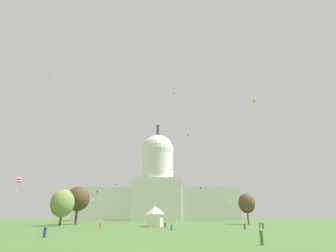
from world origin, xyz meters
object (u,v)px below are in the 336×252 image
object	(u,v)px
kite_blue_mid	(200,188)
kite_yellow_high	(253,101)
kite_pink_low	(17,180)
person_olive_lawn_far_right	(260,237)
person_teal_back_right	(262,226)
tree_east_far	(245,203)
kite_orange_high	(187,135)
person_olive_deep_crowd	(259,225)
kite_magenta_mid	(160,175)
kite_white_low	(92,200)
kite_violet_low	(96,192)
person_navy_mid_left	(43,232)
person_orange_near_tree_west	(99,226)
tree_west_near	(61,203)
kite_lime_high	(116,140)
person_maroon_front_right	(164,225)
kite_red_high	(173,95)
kite_gold_low	(229,201)
capitol_building	(156,192)
person_purple_back_center	(244,227)
person_teal_mid_center	(170,228)
kite_green_low	(116,185)
kite_black_high	(49,74)
kite_turquoise_low	(169,172)
tree_west_far	(77,199)

from	to	relation	value
kite_blue_mid	kite_yellow_high	size ratio (longest dim) A/B	1.33
kite_blue_mid	kite_pink_low	world-z (taller)	kite_blue_mid
person_olive_lawn_far_right	person_teal_back_right	bearing A→B (deg)	-102.53
tree_east_far	kite_orange_high	xyz separation A→B (m)	(-22.23, 4.24, 29.71)
person_olive_deep_crowd	kite_magenta_mid	world-z (taller)	kite_magenta_mid
kite_blue_mid	person_olive_lawn_far_right	bearing A→B (deg)	-178.84
person_olive_deep_crowd	kite_white_low	distance (m)	95.29
kite_orange_high	kite_violet_low	size ratio (longest dim) A/B	0.73
person_navy_mid_left	person_orange_near_tree_west	bearing A→B (deg)	-18.82
tree_west_near	kite_lime_high	distance (m)	88.04
person_maroon_front_right	kite_red_high	xyz separation A→B (m)	(3.68, 24.83, 53.53)
kite_violet_low	kite_gold_low	bearing A→B (deg)	54.86
kite_red_high	capitol_building	bearing A→B (deg)	-46.62
person_purple_back_center	kite_lime_high	world-z (taller)	kite_lime_high
person_teal_mid_center	kite_green_low	xyz separation A→B (m)	(-25.26, 65.52, 16.62)
person_navy_mid_left	kite_green_low	world-z (taller)	kite_green_low
person_teal_mid_center	kite_green_low	size ratio (longest dim) A/B	0.61
person_olive_deep_crowd	kite_black_high	world-z (taller)	kite_black_high
kite_red_high	kite_pink_low	world-z (taller)	kite_red_high
kite_gold_low	person_orange_near_tree_west	bearing A→B (deg)	58.32
person_navy_mid_left	kite_violet_low	distance (m)	122.63
person_navy_mid_left	kite_violet_low	world-z (taller)	kite_violet_low
person_teal_mid_center	person_orange_near_tree_west	distance (m)	20.49
kite_turquoise_low	kite_green_low	bearing A→B (deg)	-117.70
kite_violet_low	kite_white_low	world-z (taller)	kite_violet_low
kite_green_low	tree_west_far	bearing A→B (deg)	-168.08
kite_pink_low	person_olive_deep_crowd	bearing A→B (deg)	174.47
person_navy_mid_left	tree_east_far	bearing A→B (deg)	-53.36
tree_east_far	person_teal_back_right	xyz separation A→B (m)	(-6.50, -35.66, -7.24)
kite_green_low	person_teal_mid_center	bearing A→B (deg)	-114.28
person_maroon_front_right	person_olive_lawn_far_right	bearing A→B (deg)	-11.06
person_olive_lawn_far_right	kite_gold_low	distance (m)	124.47
tree_west_near	person_maroon_front_right	world-z (taller)	tree_west_near
tree_west_far	kite_blue_mid	bearing A→B (deg)	47.18
kite_violet_low	kite_yellow_high	xyz separation A→B (m)	(75.68, -70.30, 28.14)
kite_gold_low	kite_turquoise_low	size ratio (longest dim) A/B	0.33
kite_magenta_mid	kite_orange_high	bearing A→B (deg)	91.10
person_teal_mid_center	kite_violet_low	distance (m)	109.54
kite_magenta_mid	person_olive_lawn_far_right	bearing A→B (deg)	73.70
person_purple_back_center	kite_magenta_mid	size ratio (longest dim) A/B	1.21
kite_pink_low	capitol_building	bearing A→B (deg)	-128.42
kite_turquoise_low	kite_pink_low	size ratio (longest dim) A/B	1.14
tree_west_far	person_navy_mid_left	bearing A→B (deg)	-75.38
kite_gold_low	kite_lime_high	xyz separation A→B (m)	(-69.25, 15.97, 39.82)
kite_gold_low	kite_lime_high	bearing A→B (deg)	-11.83
tree_west_far	kite_lime_high	world-z (taller)	kite_lime_high
kite_black_high	kite_blue_mid	size ratio (longest dim) A/B	1.00
kite_lime_high	kite_gold_low	bearing A→B (deg)	-127.04
kite_black_high	kite_red_high	world-z (taller)	kite_red_high
kite_red_high	kite_pink_low	distance (m)	77.06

